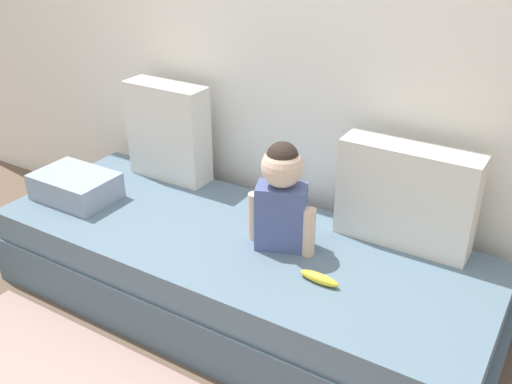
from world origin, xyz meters
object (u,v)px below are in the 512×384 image
(throw_pillow_left, at_px, (169,132))
(folded_blanket, at_px, (76,186))
(couch, at_px, (237,273))
(throw_pillow_right, at_px, (406,196))
(banana, at_px, (319,278))
(toddler, at_px, (282,193))

(throw_pillow_left, height_order, folded_blanket, throw_pillow_left)
(folded_blanket, bearing_deg, couch, 7.05)
(couch, bearing_deg, throw_pillow_right, 27.87)
(throw_pillow_left, height_order, banana, throw_pillow_left)
(banana, relative_size, folded_blanket, 0.42)
(couch, relative_size, banana, 13.77)
(couch, relative_size, toddler, 4.82)
(couch, height_order, throw_pillow_right, throw_pillow_right)
(banana, distance_m, folded_blanket, 1.36)
(throw_pillow_left, relative_size, toddler, 1.06)
(folded_blanket, bearing_deg, throw_pillow_left, 61.30)
(throw_pillow_left, height_order, throw_pillow_right, throw_pillow_left)
(banana, bearing_deg, toddler, 149.20)
(couch, relative_size, throw_pillow_right, 4.02)
(couch, relative_size, folded_blanket, 5.85)
(couch, bearing_deg, banana, -14.60)
(throw_pillow_left, distance_m, folded_blanket, 0.55)
(throw_pillow_left, relative_size, banana, 3.03)
(throw_pillow_right, distance_m, toddler, 0.53)
(couch, xyz_separation_m, throw_pillow_right, (0.64, 0.34, 0.43))
(couch, relative_size, throw_pillow_left, 4.55)
(folded_blanket, bearing_deg, toddler, 7.47)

